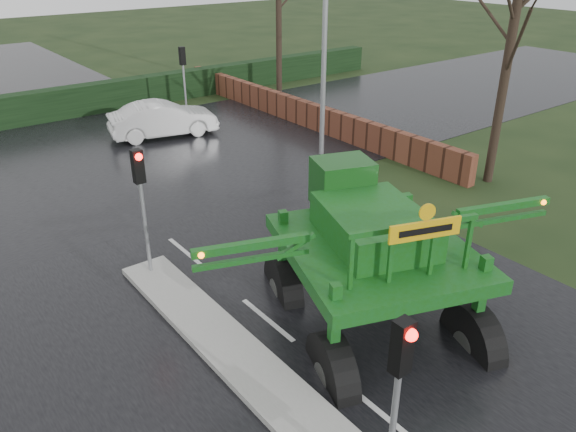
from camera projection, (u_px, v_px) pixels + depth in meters
ground at (394, 425)px, 10.31m from camera, size 140.00×140.00×0.00m
road_main at (155, 227)px, 17.44m from camera, size 14.00×80.00×0.02m
road_cross at (87, 171)px, 21.72m from camera, size 80.00×12.00×0.02m
median_island at (245, 363)px, 11.70m from camera, size 1.20×10.00×0.16m
hedge_row at (27, 109)px, 27.09m from camera, size 44.00×0.90×1.50m
brick_wall at (299, 111)px, 27.19m from camera, size 0.40×20.00×1.20m
traffic_signal_near at (399, 377)px, 7.74m from camera, size 0.26×0.33×3.52m
traffic_signal_mid at (140, 186)px, 13.80m from camera, size 0.26×0.33×3.52m
traffic_signal_far at (183, 67)px, 26.99m from camera, size 0.26×0.33×3.52m
street_light_right at (319, 2)px, 20.71m from camera, size 3.85×0.30×10.00m
tree_right_near at (512, 36)px, 18.59m from camera, size 5.60×5.60×9.64m
crop_sprayer at (332, 279)px, 10.71m from camera, size 7.89×6.17×4.65m
white_sedan at (165, 136)px, 25.64m from camera, size 5.01×2.66×1.57m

